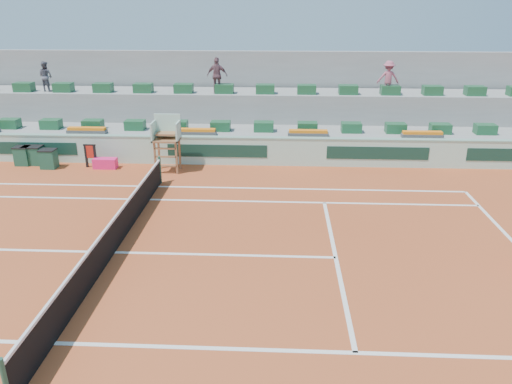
{
  "coord_description": "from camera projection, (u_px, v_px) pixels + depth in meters",
  "views": [
    {
      "loc": [
        4.75,
        -12.67,
        6.87
      ],
      "look_at": [
        4.0,
        2.5,
        1.0
      ],
      "focal_mm": 35.0,
      "sensor_mm": 36.0,
      "label": 1
    }
  ],
  "objects": [
    {
      "name": "seat_row_lower",
      "position": [
        178.0,
        125.0,
        23.11
      ],
      "size": [
        32.9,
        0.6,
        0.44
      ],
      "color": "#1B522E",
      "rests_on": "seating_tier_lower"
    },
    {
      "name": "court_lines",
      "position": [
        115.0,
        252.0,
        14.49
      ],
      "size": [
        23.89,
        11.09,
        0.01
      ],
      "color": "white",
      "rests_on": "ground"
    },
    {
      "name": "ground",
      "position": [
        115.0,
        253.0,
        14.5
      ],
      "size": [
        90.0,
        90.0,
        0.0
      ],
      "primitive_type": "plane",
      "color": "#A3431F",
      "rests_on": "ground"
    },
    {
      "name": "flower_planters",
      "position": [
        141.0,
        131.0,
        22.47
      ],
      "size": [
        26.8,
        0.36,
        0.28
      ],
      "color": "#4F4F4F",
      "rests_on": "seating_tier_lower"
    },
    {
      "name": "spectator_right",
      "position": [
        388.0,
        78.0,
        23.76
      ],
      "size": [
        1.05,
        0.64,
        1.59
      ],
      "primitive_type": "imported",
      "rotation": [
        0.0,
        0.0,
        3.09
      ],
      "color": "#A65367",
      "rests_on": "seating_tier_upper"
    },
    {
      "name": "spectator_mid",
      "position": [
        217.0,
        75.0,
        24.05
      ],
      "size": [
        1.03,
        0.51,
        1.7
      ],
      "primitive_type": "imported",
      "rotation": [
        0.0,
        0.0,
        3.04
      ],
      "color": "#724C55",
      "rests_on": "seating_tier_upper"
    },
    {
      "name": "drink_cooler_a",
      "position": [
        49.0,
        159.0,
        21.62
      ],
      "size": [
        0.68,
        0.58,
        0.84
      ],
      "color": "#184835",
      "rests_on": "ground"
    },
    {
      "name": "advertising_hoarding",
      "position": [
        173.0,
        150.0,
        22.18
      ],
      "size": [
        36.0,
        0.34,
        1.26
      ],
      "color": "#AAD6C1",
      "rests_on": "ground"
    },
    {
      "name": "spectator_left",
      "position": [
        46.0,
        76.0,
        24.65
      ],
      "size": [
        0.84,
        0.74,
        1.45
      ],
      "primitive_type": "imported",
      "rotation": [
        0.0,
        0.0,
        2.82
      ],
      "color": "#545462",
      "rests_on": "seating_tier_upper"
    },
    {
      "name": "tennis_net",
      "position": [
        113.0,
        236.0,
        14.31
      ],
      "size": [
        0.1,
        11.97,
        1.1
      ],
      "color": "black",
      "rests_on": "ground"
    },
    {
      "name": "stadium_back_wall",
      "position": [
        192.0,
        93.0,
        26.65
      ],
      "size": [
        36.0,
        0.4,
        4.4
      ],
      "primitive_type": "cube",
      "color": "#969693",
      "rests_on": "ground"
    },
    {
      "name": "seat_row_upper",
      "position": [
        184.0,
        88.0,
        24.38
      ],
      "size": [
        32.9,
        0.6,
        0.44
      ],
      "color": "#1B522E",
      "rests_on": "seating_tier_upper"
    },
    {
      "name": "umpire_chair",
      "position": [
        167.0,
        135.0,
        20.92
      ],
      "size": [
        1.1,
        0.9,
        2.4
      ],
      "color": "brown",
      "rests_on": "ground"
    },
    {
      "name": "seating_tier_upper",
      "position": [
        187.0,
        116.0,
        25.49
      ],
      "size": [
        36.0,
        2.4,
        2.6
      ],
      "primitive_type": "cube",
      "color": "#969693",
      "rests_on": "ground"
    },
    {
      "name": "towel_rack",
      "position": [
        90.0,
        154.0,
        21.68
      ],
      "size": [
        0.54,
        0.09,
        1.03
      ],
      "color": "black",
      "rests_on": "ground"
    },
    {
      "name": "player_bag",
      "position": [
        105.0,
        163.0,
        21.68
      ],
      "size": [
        1.0,
        0.45,
        0.45
      ],
      "primitive_type": "cube",
      "color": "#FF2170",
      "rests_on": "ground"
    },
    {
      "name": "drink_cooler_b",
      "position": [
        34.0,
        155.0,
        22.16
      ],
      "size": [
        0.84,
        0.72,
        0.84
      ],
      "color": "#184835",
      "rests_on": "ground"
    },
    {
      "name": "drink_cooler_c",
      "position": [
        23.0,
        156.0,
        22.04
      ],
      "size": [
        0.65,
        0.56,
        0.84
      ],
      "color": "#184835",
      "rests_on": "ground"
    },
    {
      "name": "seating_tier_lower",
      "position": [
        182.0,
        138.0,
        24.25
      ],
      "size": [
        36.0,
        4.0,
        1.2
      ],
      "primitive_type": "cube",
      "color": "#969693",
      "rests_on": "ground"
    }
  ]
}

